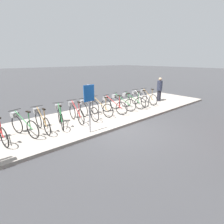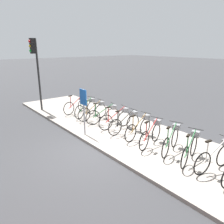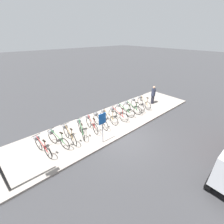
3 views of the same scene
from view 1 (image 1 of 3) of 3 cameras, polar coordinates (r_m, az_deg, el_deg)
name	(u,v)px [view 1 (image 1 of 3)]	position (r m, az deg, el deg)	size (l,w,h in m)	color
ground_plane	(119,129)	(7.36, 2.44, -5.62)	(120.00, 120.00, 0.00)	#38383A
sidewalk	(95,118)	(8.63, -5.70, -1.81)	(15.97, 3.57, 0.12)	#9E9389
parked_bicycle_1	(23,124)	(7.12, -27.13, -3.52)	(0.63, 1.55, 0.99)	black
parked_bicycle_2	(41,120)	(7.28, -22.07, -2.46)	(0.46, 1.61, 0.99)	black
parked_bicycle_3	(60,116)	(7.58, -16.61, -1.16)	(0.63, 1.55, 0.99)	black
parked_bicycle_4	(75,112)	(7.96, -11.84, 0.04)	(0.46, 1.60, 0.99)	black
parked_bicycle_5	(88,110)	(8.22, -7.89, 0.79)	(0.46, 1.61, 0.99)	black
parked_bicycle_6	(99,107)	(8.65, -4.11, 1.72)	(0.46, 1.60, 0.99)	black
parked_bicycle_7	(112,105)	(8.98, 0.07, 2.33)	(0.57, 1.57, 0.99)	black
parked_bicycle_8	(121,102)	(9.57, 2.92, 3.21)	(0.63, 1.54, 0.99)	black
parked_bicycle_9	(131,100)	(10.04, 6.31, 3.78)	(0.59, 1.56, 0.99)	black
parked_bicycle_10	(139,98)	(10.64, 8.70, 4.43)	(0.46, 1.60, 0.99)	black
parked_bicycle_11	(147,97)	(11.19, 11.39, 4.91)	(0.49, 1.59, 0.99)	black
pedestrian	(159,89)	(12.05, 15.23, 7.27)	(0.34, 0.34, 1.55)	#23232D
sign_post	(89,101)	(6.40, -7.48, 3.68)	(0.44, 0.07, 1.82)	#99999E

